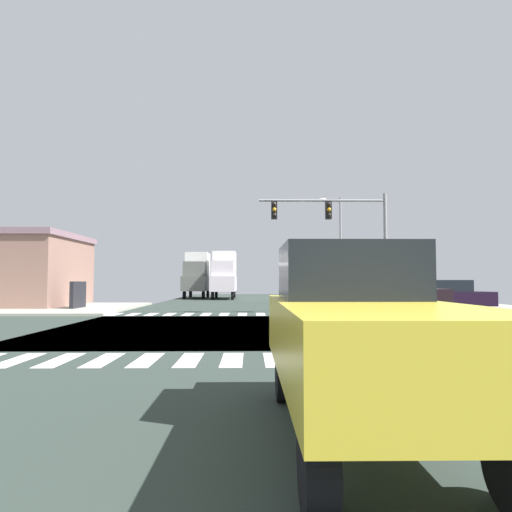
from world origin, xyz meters
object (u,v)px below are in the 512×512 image
Objects in this scene: pickup_nearside_1 at (360,327)px; sedan_crossing_2 at (443,296)px; traffic_signal_mast at (337,224)px; box_truck_leading_2 at (197,274)px; box_truck_queued_1 at (224,274)px; pickup_trailing_2 at (355,298)px; street_lamp at (338,241)px.

sedan_crossing_2 is at bearing 64.19° from pickup_nearside_1.
traffic_signal_mast is at bearing 80.03° from pickup_nearside_1.
box_truck_leading_2 is (-7.00, 43.66, 1.27)m from pickup_nearside_1.
box_truck_leading_2 is at bearing -151.84° from sedan_crossing_2.
box_truck_queued_1 is 1.00× the size of box_truck_leading_2.
sedan_crossing_2 is 0.84× the size of pickup_trailing_2.
sedan_crossing_2 is (2.32, -13.78, -3.84)m from street_lamp.
traffic_signal_mast reaches higher than box_truck_leading_2.
box_truck_leading_2 is 35.77m from pickup_trailing_2.
street_lamp is 21.38m from pickup_trailing_2.
box_truck_queued_1 is at bearing 128.26° from street_lamp.
box_truck_leading_2 is (-12.45, 13.82, -2.39)m from street_lamp.
box_truck_queued_1 is at bearing 108.98° from traffic_signal_mast.
pickup_nearside_1 is (-5.45, -29.84, -3.66)m from street_lamp.
traffic_signal_mast is 0.87× the size of street_lamp.
pickup_trailing_2 is (-5.76, -7.00, 0.17)m from sedan_crossing_2.
traffic_signal_mast is 11.63m from pickup_trailing_2.
pickup_trailing_2 is at bearing -97.82° from traffic_signal_mast.
box_truck_leading_2 is at bearing 132.02° from street_lamp.
pickup_nearside_1 is 0.71× the size of box_truck_leading_2.
traffic_signal_mast is 1.41× the size of pickup_trailing_2.
street_lamp is at bearing 128.26° from box_truck_queued_1.
box_truck_queued_1 is 3.52m from box_truck_leading_2.
street_lamp reaches higher than traffic_signal_mast.
street_lamp is 15.44m from box_truck_queued_1.
sedan_crossing_2 is 0.60× the size of box_truck_queued_1.
box_truck_queued_1 is at bearing -155.44° from sedan_crossing_2.
pickup_nearside_1 is 44.24m from box_truck_leading_2.
pickup_nearside_1 is 1.19× the size of sedan_crossing_2.
traffic_signal_mast is 1.67× the size of sedan_crossing_2.
street_lamp reaches higher than box_truck_leading_2.
traffic_signal_mast is at bearing -132.61° from sedan_crossing_2.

